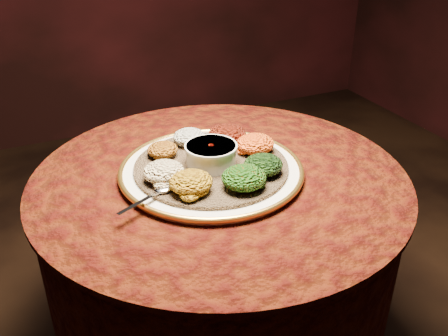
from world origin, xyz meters
name	(u,v)px	position (x,y,z in m)	size (l,w,h in m)	color
table	(220,232)	(0.00, 0.00, 0.55)	(0.96, 0.96, 0.73)	black
platter	(211,170)	(-0.02, 0.01, 0.75)	(0.53, 0.53, 0.02)	white
injera	(211,166)	(-0.02, 0.01, 0.76)	(0.39, 0.39, 0.01)	brown
stew_bowl	(211,153)	(-0.02, 0.01, 0.79)	(0.13, 0.13, 0.06)	silver
spoon	(161,191)	(-0.18, -0.07, 0.77)	(0.15, 0.08, 0.01)	silver
portion_ayib	(189,137)	(-0.03, 0.14, 0.78)	(0.09, 0.08, 0.04)	silver
portion_kitfo	(227,134)	(0.07, 0.11, 0.79)	(0.10, 0.10, 0.05)	black
portion_tikil	(255,144)	(0.12, 0.03, 0.79)	(0.10, 0.09, 0.05)	orange
portion_gomen	(263,165)	(0.08, -0.08, 0.79)	(0.10, 0.09, 0.05)	black
portion_mixveg	(244,178)	(0.01, -0.12, 0.79)	(0.11, 0.10, 0.05)	#9D340A
portion_kik	(191,182)	(-0.11, -0.09, 0.79)	(0.10, 0.10, 0.05)	#B98610
portion_timatim	(164,172)	(-0.15, -0.01, 0.79)	(0.10, 0.09, 0.05)	maroon
portion_shiro	(163,150)	(-0.12, 0.10, 0.78)	(0.08, 0.08, 0.04)	#985812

